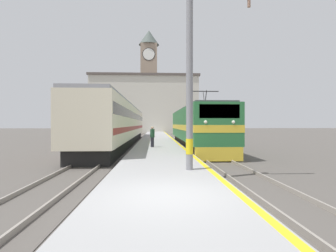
% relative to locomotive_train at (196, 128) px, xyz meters
% --- Properties ---
extents(ground_plane, '(200.00, 200.00, 0.00)m').
position_rel_locomotive_train_xyz_m(ground_plane, '(-3.36, 13.15, -1.88)').
color(ground_plane, '#514C47').
extents(platform, '(3.92, 140.00, 0.45)m').
position_rel_locomotive_train_xyz_m(platform, '(-3.36, 8.15, -1.65)').
color(platform, '#999999').
rests_on(platform, ground).
extents(rail_track_near, '(2.83, 140.00, 0.16)m').
position_rel_locomotive_train_xyz_m(rail_track_near, '(0.00, 8.15, -1.85)').
color(rail_track_near, '#514C47').
rests_on(rail_track_near, ground).
extents(rail_track_far, '(2.84, 140.00, 0.16)m').
position_rel_locomotive_train_xyz_m(rail_track_far, '(-7.19, 8.15, -1.85)').
color(rail_track_far, '#514C47').
rests_on(rail_track_far, ground).
extents(locomotive_train, '(2.92, 17.60, 4.64)m').
position_rel_locomotive_train_xyz_m(locomotive_train, '(0.00, 0.00, 0.00)').
color(locomotive_train, black).
rests_on(locomotive_train, ground).
extents(passenger_train, '(2.92, 31.27, 4.16)m').
position_rel_locomotive_train_xyz_m(passenger_train, '(-7.19, 5.05, 0.36)').
color(passenger_train, black).
rests_on(passenger_train, ground).
extents(catenary_mast, '(2.63, 0.28, 7.55)m').
position_rel_locomotive_train_xyz_m(catenary_mast, '(-2.24, -13.31, 2.33)').
color(catenary_mast, gray).
rests_on(catenary_mast, platform).
extents(person_on_platform, '(0.34, 0.34, 1.58)m').
position_rel_locomotive_train_xyz_m(person_on_platform, '(-3.85, -3.33, -0.61)').
color(person_on_platform, '#23232D').
rests_on(person_on_platform, platform).
extents(clock_tower, '(5.42, 5.42, 27.42)m').
position_rel_locomotive_train_xyz_m(clock_tower, '(-5.22, 47.48, 12.72)').
color(clock_tower, gray).
rests_on(clock_tower, ground).
extents(station_building, '(26.07, 6.97, 13.98)m').
position_rel_locomotive_train_xyz_m(station_building, '(-6.14, 40.29, 5.14)').
color(station_building, beige).
rests_on(station_building, ground).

